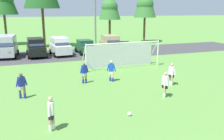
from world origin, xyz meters
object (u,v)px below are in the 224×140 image
Objects in this scene: soccer_goal at (121,54)px; player_midfield_center at (22,86)px; player_striker_near at (111,71)px; parked_car_slot_center_right at (110,43)px; parked_car_slot_far_left at (7,46)px; street_lamp at (97,28)px; player_trailing_back at (171,74)px; parked_car_slot_left at (36,47)px; player_winger_left at (165,85)px; parked_car_slot_center at (85,47)px; parked_car_slot_center_left at (60,46)px; player_defender_far at (84,73)px; player_winger_right at (51,114)px; soccer_ball at (130,114)px.

soccer_goal is 4.56× the size of player_midfield_center.
player_striker_near is 14.09m from parked_car_slot_center_right.
player_striker_near is (-2.50, -4.31, -0.47)m from soccer_goal.
street_lamp reaches higher than parked_car_slot_far_left.
parked_car_slot_left is (-8.67, 15.45, 0.29)m from player_trailing_back.
parked_car_slot_center_right reaches higher than player_winger_left.
parked_car_slot_center reaches higher than player_trailing_back.
soccer_goal is at bearing -62.52° from parked_car_slot_center_left.
player_winger_left and player_trailing_back have the same top height.
parked_car_slot_center reaches higher than player_winger_left.
parked_car_slot_center is at bearing 0.50° from parked_car_slot_left.
parked_car_slot_center_right is (12.69, -0.37, -0.23)m from parked_car_slot_far_left.
parked_car_slot_left reaches higher than player_defender_far.
player_trailing_back is 0.35× the size of parked_car_slot_left.
parked_car_slot_center_right reaches higher than player_winger_right.
player_winger_right is at bearing -82.19° from parked_car_slot_far_left.
parked_car_slot_center reaches higher than player_striker_near.
parked_car_slot_center is (-1.37, 8.75, -0.42)m from soccer_goal.
parked_car_slot_center_right is at bearing 73.32° from soccer_ball.
player_winger_right is 0.33× the size of parked_car_slot_far_left.
player_trailing_back is at bearing -69.31° from parked_car_slot_center_left.
parked_car_slot_center_left is at bearing 73.05° from player_midfield_center.
parked_car_slot_center_left is 3.17m from parked_car_slot_center.
parked_car_slot_far_left is 1.06× the size of parked_car_slot_left.
player_trailing_back is (1.82, 2.07, 0.00)m from player_winger_left.
street_lamp reaches higher than parked_car_slot_center.
parked_car_slot_center_left is at bearing 102.91° from player_winger_left.
parked_car_slot_center_right is (9.91, 19.94, 0.29)m from player_winger_right.
player_midfield_center is 1.00× the size of player_winger_left.
player_winger_left is at bearing -98.43° from parked_car_slot_center_right.
player_winger_left is 18.82m from parked_car_slot_left.
parked_car_slot_center_right is (5.90, 19.69, 1.00)m from soccer_ball.
player_winger_left is at bearing -68.64° from parked_car_slot_left.
parked_car_slot_center_left reaches higher than soccer_ball.
parked_car_slot_left reaches higher than player_trailing_back.
player_defender_far is at bearing -90.24° from parked_car_slot_center_left.
parked_car_slot_center_left is at bearing 117.48° from soccer_goal.
parked_car_slot_center is 3.51m from parked_car_slot_center_right.
parked_car_slot_left is (0.41, 19.65, 0.29)m from player_winger_right.
player_defender_far is (-0.82, 6.57, 0.71)m from soccer_ball.
soccer_ball is 0.03× the size of soccer_goal.
soccer_goal reaches higher than parked_car_slot_center_right.
parked_car_slot_center_right is at bearing 63.58° from player_winger_right.
parked_car_slot_center_right is at bearing 81.57° from player_winger_left.
parked_car_slot_center_left is 6.68m from street_lamp.
soccer_ball is 0.05× the size of parked_car_slot_center_right.
player_winger_right is at bearing -125.38° from soccer_goal.
parked_car_slot_center is at bearing 90.45° from street_lamp.
player_midfield_center is 1.00× the size of player_defender_far.
soccer_ball is 0.03× the size of street_lamp.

